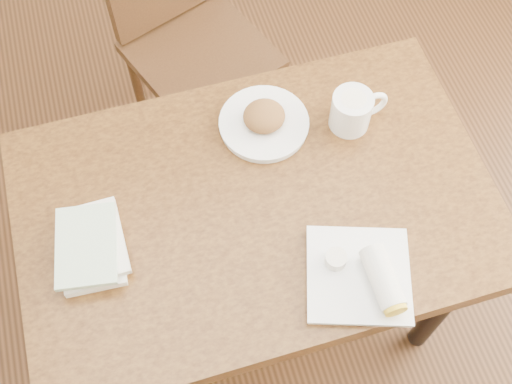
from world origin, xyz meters
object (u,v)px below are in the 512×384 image
object	(u,v)px
table	(256,217)
chair_far	(185,25)
coffee_mug	(353,110)
plate_burrito	(366,276)
book_stack	(91,246)
plate_scone	(264,121)

from	to	relation	value
table	chair_far	distance (m)	0.81
chair_far	coffee_mug	xyz separation A→B (m)	(0.31, -0.64, 0.26)
table	plate_burrito	world-z (taller)	plate_burrito
table	coffee_mug	size ratio (longest dim) A/B	7.50
table	plate_burrito	bearing A→B (deg)	-55.77
chair_far	coffee_mug	bearing A→B (deg)	-63.98
table	plate_burrito	distance (m)	0.34
plate_burrito	book_stack	world-z (taller)	plate_burrito
plate_burrito	table	bearing A→B (deg)	124.23
plate_burrito	book_stack	distance (m)	0.64
coffee_mug	plate_burrito	size ratio (longest dim) A/B	0.52
chair_far	coffee_mug	distance (m)	0.76
table	coffee_mug	world-z (taller)	coffee_mug
plate_scone	plate_burrito	size ratio (longest dim) A/B	0.79
book_stack	plate_burrito	bearing A→B (deg)	-23.09
chair_far	book_stack	size ratio (longest dim) A/B	4.26
plate_scone	coffee_mug	size ratio (longest dim) A/B	1.51
table	plate_scone	xyz separation A→B (m)	(0.08, 0.21, 0.11)
table	book_stack	xyz separation A→B (m)	(-0.41, -0.02, 0.12)
coffee_mug	book_stack	xyz separation A→B (m)	(-0.71, -0.17, -0.03)
book_stack	coffee_mug	bearing A→B (deg)	13.66
plate_scone	plate_burrito	distance (m)	0.49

